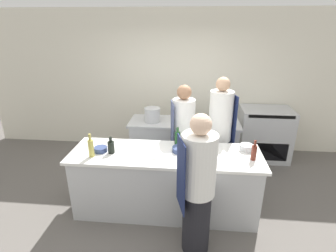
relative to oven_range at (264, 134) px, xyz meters
name	(u,v)px	position (x,y,z in m)	size (l,w,h in m)	color
ground_plane	(166,208)	(-1.75, -1.74, -0.51)	(16.00, 16.00, 0.00)	#605B56
wall_back	(176,82)	(-1.75, 0.39, 0.89)	(8.00, 0.06, 2.80)	silver
prep_counter	(166,181)	(-1.75, -1.74, -0.05)	(2.56, 0.79, 0.90)	#B7BABC
pass_counter	(184,144)	(-1.54, -0.52, -0.05)	(1.93, 0.65, 0.90)	#B7BABC
oven_range	(264,134)	(0.00, 0.00, 0.00)	(0.95, 0.67, 1.01)	#B7BABC
chef_at_prep_near	(197,188)	(-1.33, -2.43, 0.34)	(0.43, 0.41, 1.70)	black
chef_at_stove	(219,134)	(-0.98, -1.06, 0.40)	(0.40, 0.39, 1.80)	black
chef_at_pass_far	(183,138)	(-1.54, -1.13, 0.35)	(0.38, 0.36, 1.69)	black
bottle_olive_oil	(254,152)	(-0.62, -1.82, 0.50)	(0.07, 0.07, 0.27)	#5B2319
bottle_vinegar	(111,147)	(-2.47, -1.81, 0.48)	(0.09, 0.09, 0.23)	black
bottle_wine	(91,148)	(-2.69, -1.93, 0.52)	(0.07, 0.07, 0.32)	#B2A84C
bottle_cooking_oil	(177,138)	(-1.61, -1.45, 0.49)	(0.08, 0.08, 0.25)	#19471E
bowl_mixing_large	(181,149)	(-1.54, -1.68, 0.43)	(0.23, 0.23, 0.06)	navy
bowl_prep_small	(101,149)	(-2.62, -1.78, 0.43)	(0.17, 0.17, 0.07)	navy
bowl_ceramic_blue	(247,148)	(-0.66, -1.56, 0.43)	(0.19, 0.19, 0.08)	#B7BABC
cup	(202,163)	(-1.27, -2.05, 0.44)	(0.08, 0.08, 0.10)	white
cutting_board	(160,155)	(-1.81, -1.83, 0.40)	(0.31, 0.24, 0.01)	white
stockpot	(152,115)	(-2.10, -0.57, 0.52)	(0.27, 0.27, 0.25)	#B7BABC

